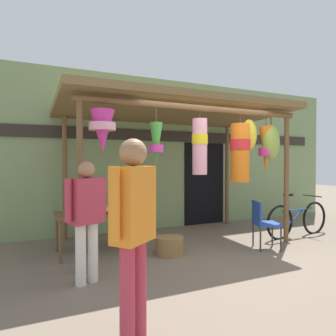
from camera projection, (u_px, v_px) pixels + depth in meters
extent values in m
plane|color=#756656|center=(212.00, 255.00, 5.04)|extent=(30.00, 30.00, 0.00)
cube|color=#7A9360|center=(157.00, 154.00, 7.16)|extent=(10.26, 0.25, 3.44)
cube|color=#2D2823|center=(159.00, 136.00, 7.02)|extent=(9.24, 0.04, 0.24)
cube|color=black|center=(204.00, 183.00, 7.56)|extent=(1.10, 0.03, 2.00)
cylinder|color=brown|center=(80.00, 186.00, 4.23)|extent=(0.09, 0.09, 2.41)
cylinder|color=brown|center=(286.00, 179.00, 5.84)|extent=(0.09, 0.09, 2.41)
cylinder|color=brown|center=(65.00, 179.00, 5.97)|extent=(0.09, 0.09, 2.41)
cylinder|color=brown|center=(227.00, 175.00, 7.57)|extent=(0.09, 0.09, 2.41)
cylinder|color=brown|center=(200.00, 108.00, 5.01)|extent=(4.03, 0.10, 0.10)
cylinder|color=brown|center=(155.00, 115.00, 6.74)|extent=(4.03, 0.10, 0.10)
cube|color=olive|center=(174.00, 110.00, 5.87)|extent=(4.33, 2.41, 0.24)
cylinder|color=brown|center=(102.00, 107.00, 4.33)|extent=(0.01, 0.01, 0.09)
cone|color=#D13399|center=(102.00, 131.00, 4.34)|extent=(0.35, 0.35, 0.61)
cylinder|color=pink|center=(102.00, 126.00, 4.33)|extent=(0.38, 0.38, 0.11)
cylinder|color=brown|center=(156.00, 115.00, 4.67)|extent=(0.01, 0.01, 0.23)
cone|color=green|center=(156.00, 144.00, 4.68)|extent=(0.20, 0.20, 0.64)
cylinder|color=#D13399|center=(156.00, 149.00, 4.68)|extent=(0.22, 0.22, 0.12)
cylinder|color=brown|center=(200.00, 115.00, 5.08)|extent=(0.01, 0.01, 0.11)
cylinder|color=pink|center=(200.00, 147.00, 5.09)|extent=(0.25, 0.25, 0.93)
cylinder|color=yellow|center=(200.00, 139.00, 5.09)|extent=(0.27, 0.27, 0.17)
cylinder|color=brown|center=(240.00, 119.00, 5.40)|extent=(0.01, 0.01, 0.16)
cylinder|color=orange|center=(240.00, 153.00, 5.41)|extent=(0.33, 0.33, 1.03)
cylinder|color=red|center=(240.00, 145.00, 5.41)|extent=(0.35, 0.35, 0.19)
cylinder|color=brown|center=(266.00, 122.00, 5.73)|extent=(0.01, 0.01, 0.17)
cone|color=orange|center=(266.00, 150.00, 5.74)|extent=(0.25, 0.25, 0.86)
cylinder|color=#D13399|center=(266.00, 152.00, 5.74)|extent=(0.27, 0.27, 0.15)
cylinder|color=#4C3D23|center=(271.00, 121.00, 5.71)|extent=(0.02, 0.02, 0.13)
ellipsoid|color=#89A842|center=(271.00, 142.00, 5.72)|extent=(0.35, 0.30, 0.66)
cylinder|color=#4C3D23|center=(249.00, 118.00, 5.58)|extent=(0.02, 0.02, 0.05)
ellipsoid|color=yellow|center=(249.00, 135.00, 5.59)|extent=(0.29, 0.25, 0.56)
cube|color=brown|center=(97.00, 213.00, 5.16)|extent=(1.34, 0.77, 0.04)
cylinder|color=brown|center=(60.00, 242.00, 4.60)|extent=(0.05, 0.05, 0.65)
cylinder|color=brown|center=(139.00, 234.00, 5.12)|extent=(0.05, 0.05, 0.65)
cylinder|color=brown|center=(57.00, 233.00, 5.21)|extent=(0.05, 0.05, 0.65)
cylinder|color=brown|center=(127.00, 226.00, 5.73)|extent=(0.05, 0.05, 0.65)
ellipsoid|color=yellow|center=(93.00, 209.00, 5.09)|extent=(0.80, 0.56, 0.11)
ellipsoid|color=pink|center=(101.00, 209.00, 5.09)|extent=(0.36, 0.28, 0.08)
cube|color=#2347A8|center=(267.00, 224.00, 5.40)|extent=(0.52, 0.52, 0.04)
cube|color=#2347A8|center=(257.00, 213.00, 5.38)|extent=(0.17, 0.39, 0.40)
cylinder|color=#333338|center=(281.00, 239.00, 5.24)|extent=(0.03, 0.03, 0.44)
cylinder|color=#333338|center=(272.00, 234.00, 5.59)|extent=(0.03, 0.03, 0.44)
cylinder|color=#333338|center=(260.00, 239.00, 5.21)|extent=(0.03, 0.03, 0.44)
cylinder|color=#333338|center=(253.00, 234.00, 5.57)|extent=(0.03, 0.03, 0.44)
cylinder|color=olive|center=(170.00, 246.00, 5.05)|extent=(0.46, 0.46, 0.30)
torus|color=black|center=(314.00, 218.00, 6.56)|extent=(0.71, 0.09, 0.71)
torus|color=black|center=(280.00, 223.00, 6.07)|extent=(0.71, 0.09, 0.71)
cylinder|color=navy|center=(298.00, 210.00, 6.31)|extent=(0.88, 0.09, 0.04)
cylinder|color=navy|center=(294.00, 218.00, 6.26)|extent=(0.50, 0.06, 0.31)
cylinder|color=navy|center=(288.00, 203.00, 6.17)|extent=(0.03, 0.03, 0.30)
cube|color=black|center=(288.00, 195.00, 6.17)|extent=(0.20, 0.09, 0.05)
cylinder|color=#262628|center=(312.00, 196.00, 6.51)|extent=(0.05, 0.44, 0.02)
cylinder|color=silver|center=(81.00, 255.00, 3.79)|extent=(0.13, 0.13, 0.76)
cylinder|color=silver|center=(93.00, 252.00, 3.93)|extent=(0.13, 0.13, 0.76)
cube|color=#B23347|center=(87.00, 201.00, 3.85)|extent=(0.45, 0.36, 0.57)
cylinder|color=#B23347|center=(68.00, 200.00, 3.65)|extent=(0.08, 0.08, 0.51)
cylinder|color=#B23347|center=(103.00, 197.00, 4.04)|extent=(0.08, 0.08, 0.51)
sphere|color=#9E704C|center=(86.00, 170.00, 3.84)|extent=(0.21, 0.21, 0.21)
cylinder|color=#B23347|center=(127.00, 296.00, 2.53)|extent=(0.13, 0.13, 0.86)
cylinder|color=#B23347|center=(139.00, 288.00, 2.69)|extent=(0.13, 0.13, 0.86)
cube|color=orange|center=(133.00, 204.00, 2.59)|extent=(0.45, 0.42, 0.64)
cylinder|color=orange|center=(115.00, 204.00, 2.37)|extent=(0.08, 0.08, 0.58)
cylinder|color=orange|center=(149.00, 197.00, 2.82)|extent=(0.08, 0.08, 0.58)
sphere|color=#9E704C|center=(133.00, 152.00, 2.59)|extent=(0.24, 0.24, 0.24)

